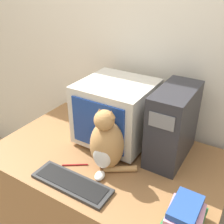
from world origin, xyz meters
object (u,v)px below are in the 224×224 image
Objects in this scene: computer_tower at (173,124)px; book_stack at (184,216)px; pen at (75,165)px; cat at (107,144)px; keyboard at (72,183)px; crt_monitor at (116,112)px.

book_stack is at bearing -62.63° from computer_tower.
cat is at bearing 27.48° from pen.
keyboard is at bearing -58.32° from pen.
computer_tower is at bearing 3.80° from crt_monitor.
crt_monitor is at bearing 79.43° from pen.
computer_tower is 1.14× the size of cat.
book_stack is (0.57, 0.06, 0.05)m from keyboard.
computer_tower reaches higher than cat.
cat is at bearing -132.38° from computer_tower.
book_stack is at bearing -28.47° from cat.
keyboard is (-0.34, -0.50, -0.21)m from computer_tower.
computer_tower reaches higher than pen.
pen is at bearing -163.43° from cat.
book_stack is 1.71× the size of pen.
cat is (0.08, 0.21, 0.15)m from keyboard.
cat is (0.10, -0.26, -0.05)m from crt_monitor.
pen is (-0.16, -0.08, -0.15)m from cat.
keyboard is at bearing -124.51° from computer_tower.
cat is (-0.26, -0.29, -0.06)m from computer_tower.
computer_tower is (0.36, 0.02, 0.01)m from crt_monitor.
computer_tower is at bearing 117.37° from book_stack.
computer_tower reaches higher than book_stack.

